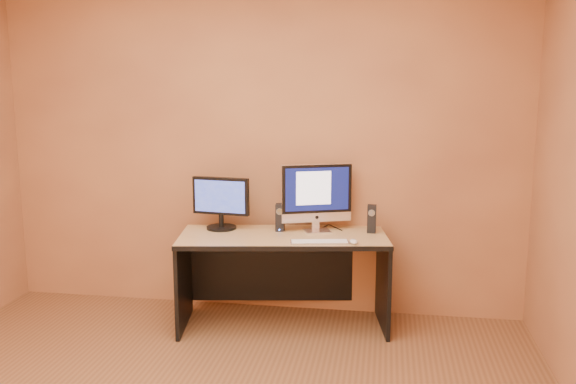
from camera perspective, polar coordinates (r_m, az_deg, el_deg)
walls at (r=2.72m, az=-11.59°, el=0.71°), size 4.00×4.00×2.60m
desk at (r=4.42m, az=-0.45°, el=-8.31°), size 1.55×0.86×0.68m
imac at (r=4.38m, az=2.76°, el=-0.51°), size 0.56×0.36×0.50m
second_monitor at (r=4.50m, az=-6.29°, el=-1.06°), size 0.46×0.27×0.38m
speaker_left at (r=4.42m, az=-0.75°, el=-2.39°), size 0.07×0.07×0.20m
speaker_right at (r=4.42m, az=7.84°, el=-2.50°), size 0.06×0.07×0.20m
keyboard at (r=4.12m, az=2.96°, el=-4.68°), size 0.41×0.18×0.02m
mouse at (r=4.11m, az=6.16°, el=-4.63°), size 0.07×0.10×0.03m
cable_a at (r=4.55m, az=4.48°, el=-3.34°), size 0.11×0.17×0.01m
cable_b at (r=4.56m, az=3.40°, el=-3.28°), size 0.06×0.16×0.01m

